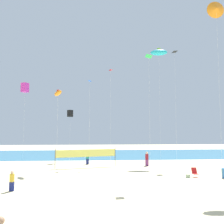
{
  "coord_description": "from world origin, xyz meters",
  "views": [
    {
      "loc": [
        -0.38,
        -17.94,
        4.47
      ],
      "look_at": [
        1.5,
        8.33,
        6.6
      ],
      "focal_mm": 37.96,
      "sensor_mm": 36.0,
      "label": 1
    }
  ],
  "objects_px": {
    "folding_beach_chair": "(195,172)",
    "kite_magenta_box": "(25,88)",
    "kite_green_diamond": "(149,58)",
    "kite_black_box": "(70,114)",
    "kite_orange_inflatable": "(58,93)",
    "kite_orange_delta": "(216,9)",
    "beachgoer_mustard_shirt": "(12,180)",
    "kite_blue_diamond": "(90,84)",
    "volleyball_net": "(86,154)",
    "beach_handbag": "(188,176)",
    "kite_black_diamond": "(174,53)",
    "beachgoer_teal_shirt": "(87,158)",
    "kite_red_diamond": "(111,73)",
    "kite_cyan_inflatable": "(159,53)",
    "beachgoer_maroon_shirt": "(147,158)"
  },
  "relations": [
    {
      "from": "beachgoer_mustard_shirt",
      "to": "folding_beach_chair",
      "type": "xyz_separation_m",
      "value": [
        15.94,
        4.34,
        -0.35
      ]
    },
    {
      "from": "kite_blue_diamond",
      "to": "kite_green_diamond",
      "type": "height_order",
      "value": "kite_green_diamond"
    },
    {
      "from": "beachgoer_teal_shirt",
      "to": "kite_magenta_box",
      "type": "relative_size",
      "value": 0.14
    },
    {
      "from": "beachgoer_maroon_shirt",
      "to": "kite_magenta_box",
      "type": "distance_m",
      "value": 21.89
    },
    {
      "from": "kite_orange_inflatable",
      "to": "beachgoer_teal_shirt",
      "type": "bearing_deg",
      "value": 53.26
    },
    {
      "from": "beach_handbag",
      "to": "kite_black_diamond",
      "type": "distance_m",
      "value": 18.15
    },
    {
      "from": "beachgoer_mustard_shirt",
      "to": "beachgoer_teal_shirt",
      "type": "distance_m",
      "value": 14.85
    },
    {
      "from": "kite_blue_diamond",
      "to": "kite_black_diamond",
      "type": "xyz_separation_m",
      "value": [
        11.9,
        -0.27,
        4.61
      ]
    },
    {
      "from": "beach_handbag",
      "to": "kite_black_box",
      "type": "relative_size",
      "value": 0.05
    },
    {
      "from": "kite_black_box",
      "to": "kite_orange_inflatable",
      "type": "height_order",
      "value": "kite_orange_inflatable"
    },
    {
      "from": "beach_handbag",
      "to": "kite_blue_diamond",
      "type": "relative_size",
      "value": 0.03
    },
    {
      "from": "folding_beach_chair",
      "to": "kite_magenta_box",
      "type": "bearing_deg",
      "value": 176.95
    },
    {
      "from": "folding_beach_chair",
      "to": "kite_black_box",
      "type": "bearing_deg",
      "value": 167.7
    },
    {
      "from": "beachgoer_mustard_shirt",
      "to": "folding_beach_chair",
      "type": "height_order",
      "value": "beachgoer_mustard_shirt"
    },
    {
      "from": "volleyball_net",
      "to": "beach_handbag",
      "type": "xyz_separation_m",
      "value": [
        10.02,
        -7.19,
        -1.48
      ]
    },
    {
      "from": "kite_blue_diamond",
      "to": "folding_beach_chair",
      "type": "bearing_deg",
      "value": -41.75
    },
    {
      "from": "beachgoer_mustard_shirt",
      "to": "kite_orange_delta",
      "type": "distance_m",
      "value": 23.35
    },
    {
      "from": "beachgoer_mustard_shirt",
      "to": "kite_magenta_box",
      "type": "relative_size",
      "value": 0.13
    },
    {
      "from": "kite_black_diamond",
      "to": "kite_cyan_inflatable",
      "type": "bearing_deg",
      "value": 117.78
    },
    {
      "from": "folding_beach_chair",
      "to": "kite_green_diamond",
      "type": "distance_m",
      "value": 12.04
    },
    {
      "from": "kite_magenta_box",
      "to": "kite_red_diamond",
      "type": "distance_m",
      "value": 14.23
    },
    {
      "from": "kite_blue_diamond",
      "to": "volleyball_net",
      "type": "bearing_deg",
      "value": -97.31
    },
    {
      "from": "volleyball_net",
      "to": "kite_black_diamond",
      "type": "relative_size",
      "value": 0.47
    },
    {
      "from": "kite_black_box",
      "to": "kite_magenta_box",
      "type": "bearing_deg",
      "value": 168.77
    },
    {
      "from": "kite_magenta_box",
      "to": "kite_orange_inflatable",
      "type": "relative_size",
      "value": 1.29
    },
    {
      "from": "kite_cyan_inflatable",
      "to": "folding_beach_chair",
      "type": "bearing_deg",
      "value": -89.72
    },
    {
      "from": "beach_handbag",
      "to": "kite_orange_delta",
      "type": "relative_size",
      "value": 0.02
    },
    {
      "from": "beachgoer_mustard_shirt",
      "to": "volleyball_net",
      "type": "distance_m",
      "value": 12.41
    },
    {
      "from": "folding_beach_chair",
      "to": "kite_green_diamond",
      "type": "bearing_deg",
      "value": -137.4
    },
    {
      "from": "kite_orange_inflatable",
      "to": "kite_orange_delta",
      "type": "bearing_deg",
      "value": -24.37
    },
    {
      "from": "beachgoer_teal_shirt",
      "to": "kite_magenta_box",
      "type": "height_order",
      "value": "kite_magenta_box"
    },
    {
      "from": "kite_magenta_box",
      "to": "beachgoer_teal_shirt",
      "type": "bearing_deg",
      "value": -28.16
    },
    {
      "from": "kite_black_diamond",
      "to": "kite_black_box",
      "type": "xyz_separation_m",
      "value": [
        -14.97,
        4.43,
        -8.4
      ]
    },
    {
      "from": "kite_black_diamond",
      "to": "kite_magenta_box",
      "type": "bearing_deg",
      "value": 165.2
    },
    {
      "from": "beachgoer_mustard_shirt",
      "to": "beachgoer_maroon_shirt",
      "type": "relative_size",
      "value": 0.84
    },
    {
      "from": "kite_blue_diamond",
      "to": "kite_magenta_box",
      "type": "xyz_separation_m",
      "value": [
        -10.36,
        5.61,
        0.38
      ]
    },
    {
      "from": "beachgoer_mustard_shirt",
      "to": "kite_orange_inflatable",
      "type": "relative_size",
      "value": 0.16
    },
    {
      "from": "kite_cyan_inflatable",
      "to": "kite_orange_inflatable",
      "type": "distance_m",
      "value": 17.38
    },
    {
      "from": "kite_green_diamond",
      "to": "kite_cyan_inflatable",
      "type": "bearing_deg",
      "value": 70.34
    },
    {
      "from": "beachgoer_maroon_shirt",
      "to": "kite_red_diamond",
      "type": "relative_size",
      "value": 0.14
    },
    {
      "from": "folding_beach_chair",
      "to": "kite_black_box",
      "type": "height_order",
      "value": "kite_black_box"
    },
    {
      "from": "beachgoer_maroon_shirt",
      "to": "beachgoer_teal_shirt",
      "type": "height_order",
      "value": "beachgoer_maroon_shirt"
    },
    {
      "from": "beachgoer_teal_shirt",
      "to": "kite_red_diamond",
      "type": "bearing_deg",
      "value": -81.61
    },
    {
      "from": "kite_cyan_inflatable",
      "to": "kite_orange_inflatable",
      "type": "height_order",
      "value": "kite_cyan_inflatable"
    },
    {
      "from": "volleyball_net",
      "to": "kite_red_diamond",
      "type": "height_order",
      "value": "kite_red_diamond"
    },
    {
      "from": "folding_beach_chair",
      "to": "kite_blue_diamond",
      "type": "bearing_deg",
      "value": 170.89
    },
    {
      "from": "kite_blue_diamond",
      "to": "kite_black_diamond",
      "type": "distance_m",
      "value": 12.76
    },
    {
      "from": "kite_black_box",
      "to": "kite_orange_delta",
      "type": "xyz_separation_m",
      "value": [
        15.21,
        -15.65,
        8.86
      ]
    },
    {
      "from": "kite_black_box",
      "to": "folding_beach_chair",
      "type": "bearing_deg",
      "value": -44.93
    },
    {
      "from": "kite_orange_inflatable",
      "to": "kite_red_diamond",
      "type": "relative_size",
      "value": 0.7
    }
  ]
}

